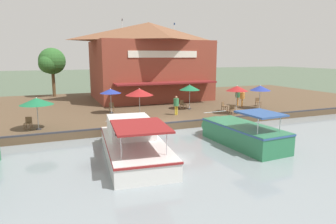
{
  "coord_description": "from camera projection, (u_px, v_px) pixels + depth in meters",
  "views": [
    {
      "loc": [
        20.48,
        -8.47,
        5.65
      ],
      "look_at": [
        -1.0,
        0.14,
        1.3
      ],
      "focal_mm": 32.0,
      "sensor_mm": 36.0,
      "label": 1
    }
  ],
  "objects": [
    {
      "name": "tree_downstream_bank",
      "position": [
        51.0,
        62.0,
        36.77
      ],
      "size": [
        3.4,
        3.23,
        6.04
      ],
      "color": "brown",
      "rests_on": "quay_deck"
    },
    {
      "name": "cafe_chair_under_first_umbrella",
      "position": [
        232.0,
        109.0,
        26.13
      ],
      "size": [
        0.58,
        0.58,
        0.85
      ],
      "color": "brown",
      "rests_on": "quay_deck"
    },
    {
      "name": "patio_umbrella_near_quay_edge",
      "position": [
        260.0,
        88.0,
        28.73
      ],
      "size": [
        2.0,
        2.0,
        2.28
      ],
      "color": "#B7B7B7",
      "rests_on": "quay_deck"
    },
    {
      "name": "cafe_chair_mid_patio",
      "position": [
        224.0,
        106.0,
        27.89
      ],
      "size": [
        0.59,
        0.59,
        0.85
      ],
      "color": "brown",
      "rests_on": "quay_deck"
    },
    {
      "name": "patio_umbrella_by_entrance",
      "position": [
        111.0,
        91.0,
        26.4
      ],
      "size": [
        1.86,
        1.86,
        2.23
      ],
      "color": "#B7B7B7",
      "rests_on": "quay_deck"
    },
    {
      "name": "motorboat_second_along",
      "position": [
        132.0,
        141.0,
        17.3
      ],
      "size": [
        9.25,
        3.87,
        2.27
      ],
      "color": "silver",
      "rests_on": "river_water"
    },
    {
      "name": "patio_umbrella_mid_patio_left",
      "position": [
        190.0,
        88.0,
        28.48
      ],
      "size": [
        1.98,
        1.98,
        2.37
      ],
      "color": "#B7B7B7",
      "rests_on": "quay_deck"
    },
    {
      "name": "cafe_chair_beside_entrance",
      "position": [
        112.0,
        107.0,
        27.35
      ],
      "size": [
        0.47,
        0.47,
        0.85
      ],
      "color": "brown",
      "rests_on": "quay_deck"
    },
    {
      "name": "waterfront_restaurant",
      "position": [
        149.0,
        60.0,
        35.69
      ],
      "size": [
        11.74,
        13.39,
        9.19
      ],
      "color": "brown",
      "rests_on": "quay_deck"
    },
    {
      "name": "ground_plane",
      "position": [
        171.0,
        131.0,
        22.82
      ],
      "size": [
        220.0,
        220.0,
        0.0
      ],
      "primitive_type": "plane",
      "color": "#4C5B47"
    },
    {
      "name": "patio_umbrella_mid_patio_right",
      "position": [
        139.0,
        92.0,
        24.53
      ],
      "size": [
        2.29,
        2.29,
        2.46
      ],
      "color": "#B7B7B7",
      "rests_on": "quay_deck"
    },
    {
      "name": "cafe_chair_facing_river",
      "position": [
        183.0,
        104.0,
        28.74
      ],
      "size": [
        0.57,
        0.57,
        0.85
      ],
      "color": "brown",
      "rests_on": "quay_deck"
    },
    {
      "name": "motorboat_mid_row",
      "position": [
        237.0,
        132.0,
        19.47
      ],
      "size": [
        7.15,
        2.78,
        2.33
      ],
      "color": "#287047",
      "rests_on": "river_water"
    },
    {
      "name": "patio_umbrella_back_row",
      "position": [
        36.0,
        101.0,
        20.47
      ],
      "size": [
        2.25,
        2.25,
        2.27
      ],
      "color": "#B7B7B7",
      "rests_on": "quay_deck"
    },
    {
      "name": "cafe_chair_far_corner_seat",
      "position": [
        258.0,
        101.0,
        30.55
      ],
      "size": [
        0.52,
        0.52,
        0.85
      ],
      "color": "brown",
      "rests_on": "quay_deck"
    },
    {
      "name": "person_near_entrance",
      "position": [
        176.0,
        103.0,
        25.8
      ],
      "size": [
        0.47,
        0.47,
        1.65
      ],
      "color": "gold",
      "rests_on": "quay_deck"
    },
    {
      "name": "person_mid_patio",
      "position": [
        238.0,
        95.0,
        30.79
      ],
      "size": [
        0.5,
        0.5,
        1.76
      ],
      "color": "orange",
      "rests_on": "quay_deck"
    },
    {
      "name": "patio_umbrella_far_corner",
      "position": [
        237.0,
        88.0,
        26.15
      ],
      "size": [
        1.92,
        1.92,
        2.52
      ],
      "color": "#B7B7B7",
      "rests_on": "quay_deck"
    },
    {
      "name": "quay_edge_fender",
      "position": [
        171.0,
        123.0,
        22.79
      ],
      "size": [
        0.2,
        50.4,
        0.1
      ],
      "primitive_type": "cube",
      "color": "#2D2D33",
      "rests_on": "quay_deck"
    },
    {
      "name": "quay_deck",
      "position": [
        133.0,
        105.0,
        32.8
      ],
      "size": [
        22.0,
        56.0,
        0.6
      ],
      "primitive_type": "cube",
      "color": "brown",
      "rests_on": "ground"
    },
    {
      "name": "cafe_chair_back_row_seat",
      "position": [
        28.0,
        122.0,
        20.9
      ],
      "size": [
        0.54,
        0.54,
        0.85
      ],
      "color": "brown",
      "rests_on": "quay_deck"
    },
    {
      "name": "person_at_quay_edge",
      "position": [
        242.0,
        96.0,
        30.14
      ],
      "size": [
        0.47,
        0.47,
        1.65
      ],
      "color": "orange",
      "rests_on": "quay_deck"
    }
  ]
}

